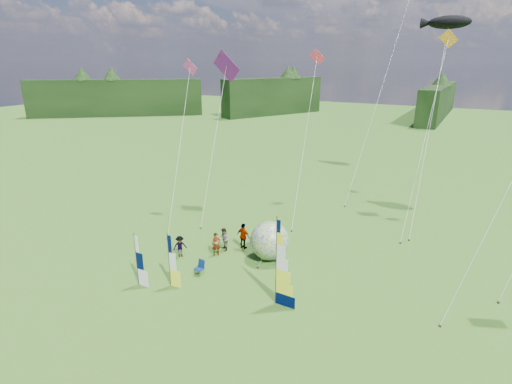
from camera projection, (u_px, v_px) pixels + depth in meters
The scene contains 17 objects.
ground at pixel (235, 318), 20.44m from camera, with size 220.00×220.00×0.00m, color #547826.
treeline_ring at pixel (233, 247), 19.18m from camera, with size 210.00×210.00×8.00m, color #1E3614, non-canonical shape.
feather_banner_main at pixel (276, 263), 20.94m from camera, with size 1.33×0.10×4.90m, color #000934, non-canonical shape.
side_banner_left at pixel (169, 261), 22.88m from camera, with size 0.91×0.10×3.25m, color yellow, non-canonical shape.
side_banner_far at pixel (136, 260), 23.01m from camera, with size 0.95×0.10×3.19m, color white, non-canonical shape.
bol_inflatable at pixel (270, 241), 26.22m from camera, with size 2.58×2.58×2.58m, color #0C2F97.
spectator_a at pixel (216, 244), 26.79m from camera, with size 0.59×0.39×1.62m, color #66594C.
spectator_b at pixel (224, 240), 27.45m from camera, with size 0.80×0.39×1.64m, color #66594C.
spectator_c at pixel (180, 246), 26.61m from camera, with size 0.97×0.36×1.50m, color #66594C.
spectator_d at pixel (243, 236), 27.71m from camera, with size 1.10×0.45×1.87m, color #66594C.
camp_chair at pixel (199, 268), 24.44m from camera, with size 0.54×0.54×0.94m, color #08204D, non-canonical shape.
kite_whale at pixel (432, 111), 31.44m from camera, with size 4.00×15.34×17.45m, color black, non-canonical shape.
kite_rainbow_delta at pixel (214, 130), 32.32m from camera, with size 6.41×11.49×14.38m, color red, non-canonical shape.
small_kite_red at pixel (305, 131), 32.77m from camera, with size 4.38×11.34×14.00m, color #EC334E, non-canonical shape.
small_kite_orange at pixel (426, 129), 29.85m from camera, with size 2.83×11.09×15.34m, color orange, non-canonical shape.
small_kite_pink at pixel (179, 141), 30.91m from camera, with size 5.13×9.50×13.22m, color #D03E90, non-canonical shape.
small_kite_green at pixel (380, 90), 36.65m from camera, with size 4.39×12.73×20.00m, color green, non-canonical shape.
Camera 1 is at (9.49, -14.59, 12.56)m, focal length 28.00 mm.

